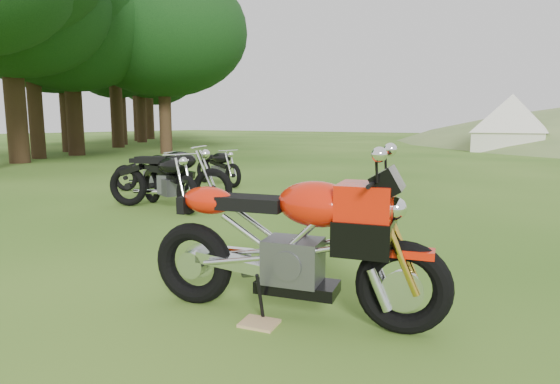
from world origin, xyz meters
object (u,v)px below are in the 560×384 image
Objects in this scene: plywood_board at (259,323)px; vintage_moto_c at (151,170)px; vintage_moto_a at (168,179)px; vintage_moto_d at (218,166)px; tent_left at (511,124)px; sport_motorcycle at (291,232)px; vintage_moto_b at (169,175)px.

plywood_board is 0.15× the size of vintage_moto_c.
vintage_moto_a reaches higher than vintage_moto_d.
vintage_moto_a is 2.05m from vintage_moto_c.
tent_left reaches higher than vintage_moto_c.
plywood_board is 0.08× the size of tent_left.
sport_motorcycle is 6.98m from vintage_moto_c.
vintage_moto_d is at bearing 133.38° from vintage_moto_a.
vintage_moto_c is (-5.78, 3.99, 0.45)m from plywood_board.
tent_left is (4.07, 19.44, 0.92)m from vintage_moto_c.
vintage_moto_a is at bearing 133.69° from sport_motorcycle.
vintage_moto_a is at bearing -99.52° from tent_left.
vintage_moto_a is at bearing -49.72° from vintage_moto_d.
sport_motorcycle is 23.25m from tent_left.
vintage_moto_c is 1.02× the size of vintage_moto_d.
vintage_moto_c is at bearing -89.46° from vintage_moto_d.
vintage_moto_b is at bearing 133.32° from sport_motorcycle.
vintage_moto_a is at bearing -52.62° from vintage_moto_c.
vintage_moto_b is 0.68× the size of tent_left.
vintage_moto_c is at bearing 145.43° from plywood_board.
vintage_moto_d is (-1.28, 2.68, -0.12)m from vintage_moto_b.
vintage_moto_b is (-4.09, 2.92, 0.56)m from plywood_board.
sport_motorcycle is 1.01× the size of vintage_moto_b.
vintage_moto_a is 1.12× the size of vintage_moto_c.
vintage_moto_b is 1.27× the size of vintage_moto_d.
vintage_moto_b is at bearing -49.69° from vintage_moto_d.
tent_left is (-1.71, 23.43, 1.37)m from plywood_board.
sport_motorcycle is 1.12× the size of vintage_moto_a.
sport_motorcycle reaches higher than vintage_moto_b.
vintage_moto_a is 0.62× the size of tent_left.
vintage_moto_a reaches higher than plywood_board.
vintage_moto_d is (0.41, 1.62, -0.01)m from vintage_moto_c.
tent_left is at bearing 94.18° from plywood_board.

